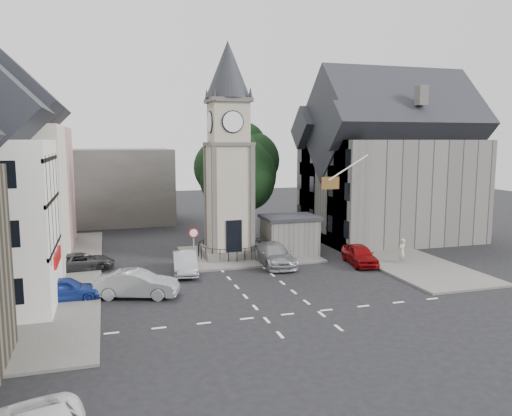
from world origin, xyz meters
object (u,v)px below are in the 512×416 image
object	(u,v)px
car_west_blue	(65,289)
car_east_red	(360,255)
stone_shelter	(290,235)
pedestrian	(402,252)
clock_tower	(229,152)

from	to	relation	value
car_west_blue	car_east_red	distance (m)	20.08
stone_shelter	car_east_red	size ratio (longest dim) A/B	1.01
car_east_red	pedestrian	distance (m)	3.07
clock_tower	pedestrian	bearing A→B (deg)	-27.65
car_west_blue	pedestrian	xyz separation A→B (m)	(22.85, 1.78, 0.27)
pedestrian	clock_tower	bearing A→B (deg)	-52.55
stone_shelter	car_west_blue	bearing A→B (deg)	-155.83
stone_shelter	car_west_blue	size ratio (longest dim) A/B	1.08
stone_shelter	car_west_blue	distance (m)	17.79
clock_tower	car_west_blue	bearing A→B (deg)	-145.76
stone_shelter	car_west_blue	world-z (taller)	stone_shelter
car_west_blue	pedestrian	bearing A→B (deg)	-84.17
stone_shelter	car_east_red	world-z (taller)	stone_shelter
clock_tower	pedestrian	distance (m)	14.77
car_east_red	pedestrian	bearing A→B (deg)	-7.61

